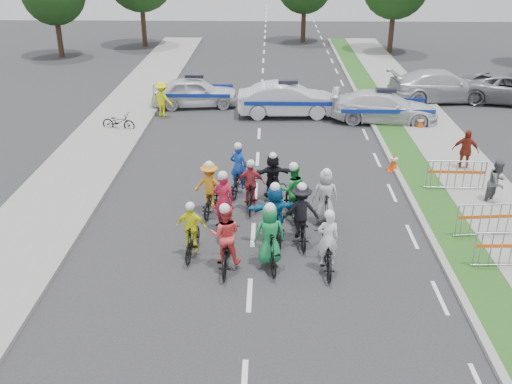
{
  "coord_description": "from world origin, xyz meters",
  "views": [
    {
      "loc": [
        0.44,
        -11.5,
        8.1
      ],
      "look_at": [
        0.07,
        3.59,
        1.1
      ],
      "focal_mm": 40.0,
      "sensor_mm": 36.0,
      "label": 1
    }
  ],
  "objects_px": {
    "rider_9": "(251,190)",
    "barrier_2": "(456,176)",
    "rider_12": "(239,176)",
    "marshal_hiviz": "(162,99)",
    "rider_4": "(301,218)",
    "police_car_1": "(288,100)",
    "barrier_1": "(489,222)",
    "spectator_2": "(465,151)",
    "rider_7": "(325,202)",
    "rider_6": "(224,210)",
    "rider_10": "(210,192)",
    "police_car_0": "(195,92)",
    "rider_3": "(192,235)",
    "parked_bike": "(118,122)",
    "police_car_2": "(384,107)",
    "spectator_1": "(497,183)",
    "rider_11": "(273,180)",
    "rider_8": "(292,198)",
    "rider_5": "(275,217)",
    "cone_0": "(394,162)",
    "barrier_0": "(511,251)",
    "cone_1": "(420,122)",
    "civilian_sedan": "(442,86)",
    "rider_2": "(226,244)"
  },
  "relations": [
    {
      "from": "police_car_1",
      "to": "cone_1",
      "type": "bearing_deg",
      "value": -110.89
    },
    {
      "from": "rider_11",
      "to": "civilian_sedan",
      "type": "height_order",
      "value": "rider_11"
    },
    {
      "from": "rider_2",
      "to": "barrier_0",
      "type": "distance_m",
      "value": 7.35
    },
    {
      "from": "rider_8",
      "to": "rider_12",
      "type": "distance_m",
      "value": 2.56
    },
    {
      "from": "rider_3",
      "to": "spectator_1",
      "type": "relative_size",
      "value": 1.08
    },
    {
      "from": "rider_12",
      "to": "police_car_1",
      "type": "height_order",
      "value": "rider_12"
    },
    {
      "from": "police_car_1",
      "to": "barrier_1",
      "type": "bearing_deg",
      "value": -157.55
    },
    {
      "from": "rider_10",
      "to": "spectator_1",
      "type": "height_order",
      "value": "rider_10"
    },
    {
      "from": "rider_5",
      "to": "cone_0",
      "type": "distance_m",
      "value": 6.94
    },
    {
      "from": "rider_6",
      "to": "spectator_1",
      "type": "bearing_deg",
      "value": -164.85
    },
    {
      "from": "rider_3",
      "to": "rider_7",
      "type": "distance_m",
      "value": 4.2
    },
    {
      "from": "rider_4",
      "to": "civilian_sedan",
      "type": "relative_size",
      "value": 0.34
    },
    {
      "from": "rider_2",
      "to": "barrier_0",
      "type": "xyz_separation_m",
      "value": [
        7.35,
        0.04,
        -0.14
      ]
    },
    {
      "from": "rider_7",
      "to": "police_car_1",
      "type": "bearing_deg",
      "value": -90.57
    },
    {
      "from": "rider_10",
      "to": "barrier_1",
      "type": "distance_m",
      "value": 8.21
    },
    {
      "from": "rider_7",
      "to": "rider_11",
      "type": "distance_m",
      "value": 2.2
    },
    {
      "from": "police_car_1",
      "to": "rider_7",
      "type": "bearing_deg",
      "value": -178.01
    },
    {
      "from": "rider_4",
      "to": "spectator_2",
      "type": "height_order",
      "value": "rider_4"
    },
    {
      "from": "rider_12",
      "to": "police_car_2",
      "type": "bearing_deg",
      "value": -117.2
    },
    {
      "from": "rider_7",
      "to": "rider_10",
      "type": "height_order",
      "value": "rider_7"
    },
    {
      "from": "barrier_2",
      "to": "rider_12",
      "type": "bearing_deg",
      "value": -178.31
    },
    {
      "from": "rider_12",
      "to": "police_car_0",
      "type": "relative_size",
      "value": 0.44
    },
    {
      "from": "rider_4",
      "to": "rider_10",
      "type": "xyz_separation_m",
      "value": [
        -2.72,
        1.75,
        -0.03
      ]
    },
    {
      "from": "rider_7",
      "to": "rider_6",
      "type": "bearing_deg",
      "value": 4.09
    },
    {
      "from": "spectator_2",
      "to": "barrier_1",
      "type": "height_order",
      "value": "spectator_2"
    },
    {
      "from": "rider_5",
      "to": "rider_9",
      "type": "distance_m",
      "value": 2.17
    },
    {
      "from": "rider_9",
      "to": "barrier_2",
      "type": "xyz_separation_m",
      "value": [
        6.81,
        1.5,
        -0.11
      ]
    },
    {
      "from": "rider_11",
      "to": "rider_9",
      "type": "bearing_deg",
      "value": 33.85
    },
    {
      "from": "marshal_hiviz",
      "to": "rider_12",
      "type": "bearing_deg",
      "value": 139.61
    },
    {
      "from": "rider_6",
      "to": "police_car_2",
      "type": "relative_size",
      "value": 0.4
    },
    {
      "from": "rider_12",
      "to": "police_car_1",
      "type": "bearing_deg",
      "value": -90.81
    },
    {
      "from": "rider_12",
      "to": "marshal_hiviz",
      "type": "bearing_deg",
      "value": -53.34
    },
    {
      "from": "rider_4",
      "to": "rider_10",
      "type": "relative_size",
      "value": 1.05
    },
    {
      "from": "cone_1",
      "to": "rider_11",
      "type": "bearing_deg",
      "value": -131.53
    },
    {
      "from": "spectator_1",
      "to": "barrier_1",
      "type": "distance_m",
      "value": 2.5
    },
    {
      "from": "rider_9",
      "to": "police_car_2",
      "type": "distance_m",
      "value": 10.83
    },
    {
      "from": "rider_6",
      "to": "barrier_2",
      "type": "relative_size",
      "value": 0.96
    },
    {
      "from": "rider_9",
      "to": "rider_11",
      "type": "relative_size",
      "value": 1.01
    },
    {
      "from": "police_car_1",
      "to": "barrier_2",
      "type": "distance_m",
      "value": 10.06
    },
    {
      "from": "spectator_2",
      "to": "barrier_0",
      "type": "bearing_deg",
      "value": -81.42
    },
    {
      "from": "rider_3",
      "to": "parked_bike",
      "type": "distance_m",
      "value": 11.42
    },
    {
      "from": "rider_8",
      "to": "parked_bike",
      "type": "xyz_separation_m",
      "value": [
        -7.34,
        8.2,
        -0.3
      ]
    },
    {
      "from": "rider_6",
      "to": "barrier_0",
      "type": "relative_size",
      "value": 0.96
    },
    {
      "from": "spectator_1",
      "to": "rider_3",
      "type": "bearing_deg",
      "value": 160.98
    },
    {
      "from": "rider_12",
      "to": "barrier_2",
      "type": "bearing_deg",
      "value": -167.06
    },
    {
      "from": "rider_7",
      "to": "barrier_2",
      "type": "height_order",
      "value": "rider_7"
    },
    {
      "from": "rider_6",
      "to": "parked_bike",
      "type": "distance_m",
      "value": 10.43
    },
    {
      "from": "rider_4",
      "to": "rider_9",
      "type": "height_order",
      "value": "rider_4"
    },
    {
      "from": "rider_4",
      "to": "rider_7",
      "type": "bearing_deg",
      "value": -130.5
    },
    {
      "from": "rider_4",
      "to": "rider_12",
      "type": "distance_m",
      "value": 3.78
    }
  ]
}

